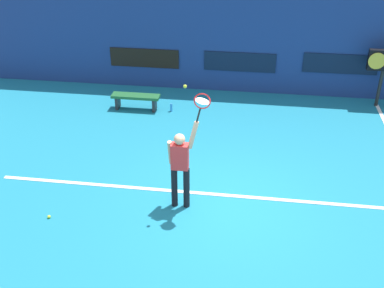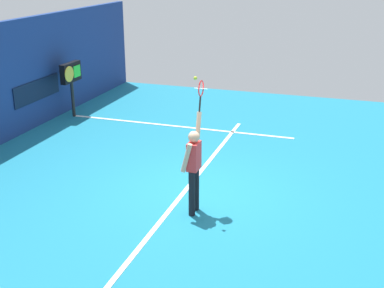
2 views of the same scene
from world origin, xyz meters
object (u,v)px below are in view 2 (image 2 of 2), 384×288
Objects in this scene: tennis_ball at (195,78)px; scoreboard_clock at (71,75)px; tennis_racket at (201,90)px; tennis_player at (194,165)px.

tennis_ball is 0.04× the size of scoreboard_clock.
tennis_player is at bearing 179.42° from tennis_racket.
tennis_player is 7.53m from scoreboard_clock.
tennis_racket reaches higher than tennis_player.
tennis_player is 1.16× the size of scoreboard_clock.
tennis_ball is at bearing 177.96° from tennis_racket.
tennis_player is 1.43m from tennis_racket.
tennis_racket reaches higher than scoreboard_clock.
scoreboard_clock is (4.98, 5.64, 0.33)m from tennis_player.
tennis_ball is 7.57m from scoreboard_clock.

